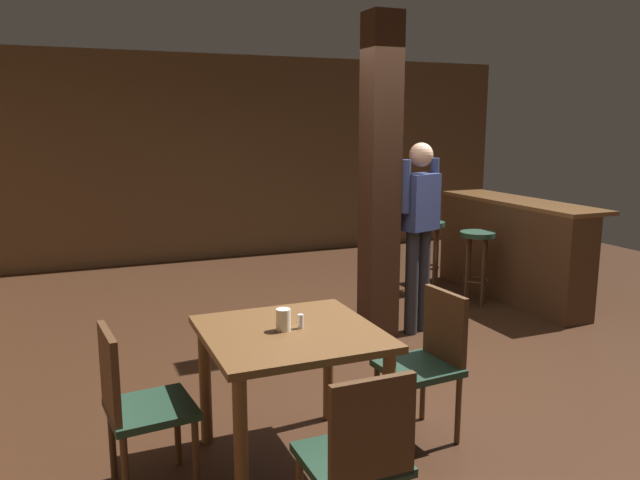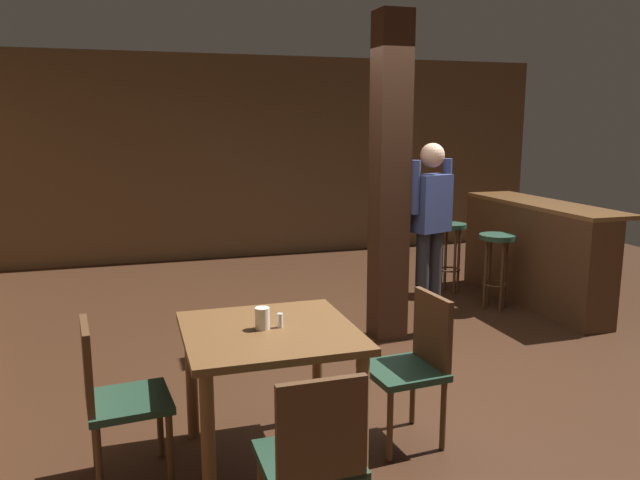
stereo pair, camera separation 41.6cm
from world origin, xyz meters
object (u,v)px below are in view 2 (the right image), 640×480
bar_stool_mid (451,242)px  napkin_cup (262,318)px  dining_table (270,352)px  standing_person (430,226)px  bar_stool_near (496,253)px  salt_shaker (280,320)px  chair_east (415,360)px  bar_counter (533,252)px  chair_south (313,457)px  chair_west (113,394)px

bar_stool_mid → napkin_cup: bearing=-133.8°
dining_table → standing_person: 2.48m
bar_stool_near → salt_shaker: bearing=-142.0°
chair_east → standing_person: (0.95, 1.69, 0.50)m
bar_counter → bar_stool_mid: bar_counter is taller
chair_south → chair_west: bearing=132.3°
chair_east → chair_south: bearing=-135.7°
chair_west → bar_stool_near: bearing=30.6°
chair_east → bar_stool_near: (1.97, 2.21, 0.08)m
chair_east → bar_counter: bearing=42.8°
salt_shaker → standing_person: 2.41m
chair_south → standing_person: bearing=54.4°
standing_person → bar_stool_mid: (0.89, 1.21, -0.42)m
dining_table → bar_stool_near: dining_table is taller
salt_shaker → bar_counter: bearing=34.5°
chair_south → standing_person: (1.83, 2.55, 0.50)m
chair_east → napkin_cup: same height
chair_east → bar_stool_near: chair_east is taller
chair_east → chair_west: (-1.70, 0.04, 0.00)m
standing_person → bar_stool_near: (1.03, 0.52, -0.42)m
dining_table → chair_east: 0.88m
chair_west → standing_person: 3.16m
chair_south → bar_counter: 4.59m
chair_west → standing_person: (2.65, 1.65, 0.50)m
dining_table → bar_stool_near: (2.84, 2.18, -0.06)m
chair_east → napkin_cup: size_ratio=7.40×
bar_counter → bar_stool_mid: (-0.63, 0.61, 0.04)m
chair_east → chair_west: 1.70m
bar_stool_near → chair_south: bearing=-132.9°
bar_stool_near → bar_stool_mid: size_ratio=0.98×
napkin_cup → standing_person: bearing=41.7°
dining_table → chair_west: (-0.83, 0.01, -0.14)m
standing_person → bar_stool_near: bearing=26.8°
bar_counter → chair_east: bearing=-137.2°
dining_table → chair_south: size_ratio=1.05×
chair_south → chair_east: (0.88, 0.86, 0.00)m
chair_east → napkin_cup: 0.97m
bar_counter → bar_stool_near: bearing=-171.2°
napkin_cup → bar_stool_mid: 3.96m
dining_table → bar_stool_mid: bar_stool_mid is taller
chair_east → napkin_cup: bearing=177.4°
chair_east → standing_person: 2.00m
dining_table → bar_counter: (3.33, 2.25, -0.10)m
chair_east → bar_stool_near: bearing=48.2°
chair_south → chair_west: (-0.82, 0.90, 0.00)m
chair_south → bar_stool_mid: (2.71, 3.76, 0.08)m
napkin_cup → bar_stool_near: 3.61m
chair_west → bar_stool_mid: chair_west is taller
chair_east → napkin_cup: (-0.91, 0.04, 0.33)m
dining_table → chair_south: 0.90m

